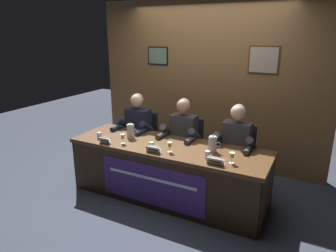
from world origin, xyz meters
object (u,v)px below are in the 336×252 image
object	(u,v)px
nameplate_center	(153,149)
juice_glass_right	(232,156)
chair_right	(237,159)
water_pitcher_right_side	(213,144)
nameplate_left	(105,140)
conference_table	(164,165)
panelist_center	(181,136)
panelist_left	(135,129)
juice_glass_center	(170,145)
water_cup_center	(151,146)
juice_glass_left	(123,137)
water_cup_left	(99,136)
chair_center	(187,150)
chair_left	(143,142)
nameplate_right	(215,161)
water_cup_right	(207,155)
panelist_right	(235,145)
water_pitcher_left_side	(131,131)

from	to	relation	value
nameplate_center	juice_glass_right	xyz separation A→B (m)	(0.91, 0.12, 0.05)
chair_right	juice_glass_right	size ratio (longest dim) A/B	7.33
water_pitcher_right_side	nameplate_left	bearing A→B (deg)	-164.32
conference_table	panelist_center	size ratio (longest dim) A/B	2.07
panelist_left	water_pitcher_right_side	world-z (taller)	panelist_left
juice_glass_center	chair_right	size ratio (longest dim) A/B	0.14
panelist_left	nameplate_center	distance (m)	1.01
conference_table	panelist_left	world-z (taller)	panelist_left
nameplate_center	water_cup_center	world-z (taller)	water_cup_center
juice_glass_left	panelist_center	distance (m)	0.82
juice_glass_right	juice_glass_left	bearing A→B (deg)	-178.47
water_cup_left	chair_right	bearing A→B (deg)	25.61
chair_right	juice_glass_right	bearing A→B (deg)	-80.75
chair_center	juice_glass_center	world-z (taller)	chair_center
juice_glass_left	juice_glass_center	world-z (taller)	same
juice_glass_left	chair_left	bearing A→B (deg)	104.79
nameplate_center	chair_right	distance (m)	1.24
panelist_center	panelist_left	bearing A→B (deg)	180.00
conference_table	panelist_center	world-z (taller)	panelist_center
water_cup_center	juice_glass_right	xyz separation A→B (m)	(1.00, 0.02, 0.05)
nameplate_center	chair_right	size ratio (longest dim) A/B	0.21
nameplate_right	water_cup_right	distance (m)	0.19
water_cup_left	juice_glass_left	bearing A→B (deg)	-1.43
chair_left	nameplate_center	bearing A→B (deg)	-51.42
water_cup_left	juice_glass_right	size ratio (longest dim) A/B	0.69
nameplate_left	chair_right	xyz separation A→B (m)	(1.50, 0.92, -0.32)
chair_center	chair_right	bearing A→B (deg)	0.00
panelist_left	panelist_right	size ratio (longest dim) A/B	1.00
panelist_center	juice_glass_right	xyz separation A→B (m)	(0.88, -0.58, 0.09)
chair_left	juice_glass_left	xyz separation A→B (m)	(0.22, -0.82, 0.37)
chair_right	water_pitcher_right_side	distance (m)	0.69
conference_table	nameplate_right	world-z (taller)	nameplate_right
conference_table	water_pitcher_right_side	xyz separation A→B (m)	(0.58, 0.15, 0.33)
water_cup_left	panelist_center	size ratio (longest dim) A/B	0.07
chair_left	water_pitcher_left_side	world-z (taller)	water_pitcher_left_side
panelist_left	juice_glass_left	bearing A→B (deg)	-70.74
nameplate_right	panelist_center	bearing A→B (deg)	136.67
chair_center	nameplate_left	bearing A→B (deg)	-129.04
juice_glass_right	water_cup_center	bearing A→B (deg)	-178.59
juice_glass_left	chair_center	xyz separation A→B (m)	(0.54, 0.82, -0.37)
panelist_left	water_cup_center	world-z (taller)	panelist_left
juice_glass_left	chair_right	size ratio (longest dim) A/B	0.14
water_cup_left	nameplate_center	world-z (taller)	water_cup_left
panelist_left	water_cup_left	bearing A→B (deg)	-106.25
chair_left	chair_right	distance (m)	1.51
water_pitcher_right_side	nameplate_center	bearing A→B (deg)	-149.87
chair_center	water_pitcher_left_side	xyz separation A→B (m)	(-0.57, -0.58, 0.37)
juice_glass_center	panelist_right	bearing A→B (deg)	44.04
nameplate_left	juice_glass_left	bearing A→B (deg)	26.14
juice_glass_left	panelist_right	size ratio (longest dim) A/B	0.10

